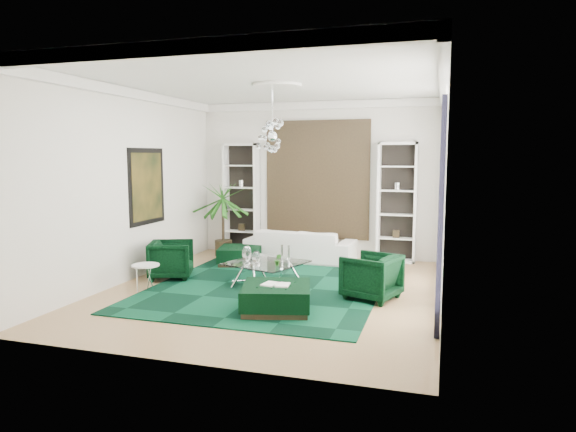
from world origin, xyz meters
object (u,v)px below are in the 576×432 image
(sofa, at_px, (300,245))
(palm, at_px, (223,209))
(armchair_right, at_px, (371,276))
(armchair_left, at_px, (171,260))
(coffee_table, at_px, (266,273))
(side_table, at_px, (146,278))
(ottoman_front, at_px, (276,298))
(ottoman_side, at_px, (240,256))

(sofa, xyz_separation_m, palm, (-2.01, 0.06, 0.80))
(armchair_right, relative_size, palm, 0.37)
(armchair_left, bearing_deg, coffee_table, -108.55)
(side_table, bearing_deg, ottoman_front, -9.79)
(armchair_left, height_order, armchair_right, armchair_right)
(ottoman_side, relative_size, palm, 0.40)
(ottoman_side, height_order, palm, palm)
(sofa, height_order, armchair_left, armchair_left)
(coffee_table, relative_size, palm, 0.55)
(ottoman_front, bearing_deg, palm, 124.02)
(ottoman_front, height_order, side_table, side_table)
(side_table, height_order, palm, palm)
(palm, bearing_deg, armchair_right, -34.98)
(armchair_right, xyz_separation_m, coffee_table, (-2.09, 0.44, -0.18))
(armchair_left, distance_m, ottoman_side, 1.84)
(armchair_right, relative_size, ottoman_front, 0.81)
(armchair_left, xyz_separation_m, armchair_right, (4.11, -0.34, 0.01))
(armchair_left, bearing_deg, ottoman_front, -140.03)
(coffee_table, xyz_separation_m, ottoman_side, (-1.17, 1.53, -0.01))
(ottoman_front, xyz_separation_m, palm, (-2.71, 4.02, 0.95))
(sofa, relative_size, ottoman_front, 2.37)
(sofa, xyz_separation_m, side_table, (-1.99, -3.49, -0.13))
(ottoman_front, relative_size, palm, 0.46)
(sofa, xyz_separation_m, armchair_left, (-2.05, -2.45, 0.01))
(ottoman_front, bearing_deg, ottoman_side, 121.26)
(ottoman_side, xyz_separation_m, side_table, (-0.79, -2.67, 0.04))
(armchair_right, xyz_separation_m, ottoman_front, (-1.36, -1.17, -0.18))
(sofa, xyz_separation_m, armchair_right, (2.06, -2.79, 0.03))
(sofa, height_order, palm, palm)
(sofa, distance_m, ottoman_side, 1.47)
(sofa, relative_size, side_table, 5.03)
(armchair_right, xyz_separation_m, palm, (-4.07, 2.85, 0.77))
(ottoman_side, height_order, ottoman_front, ottoman_front)
(palm, bearing_deg, coffee_table, -50.60)
(armchair_left, bearing_deg, ottoman_side, -48.84)
(ottoman_side, xyz_separation_m, ottoman_front, (1.90, -3.13, 0.01))
(armchair_left, height_order, ottoman_front, armchair_left)
(ottoman_side, bearing_deg, armchair_right, -31.05)
(sofa, distance_m, armchair_left, 3.20)
(armchair_left, relative_size, ottoman_side, 0.92)
(ottoman_front, distance_m, palm, 4.94)
(armchair_left, relative_size, ottoman_front, 0.79)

